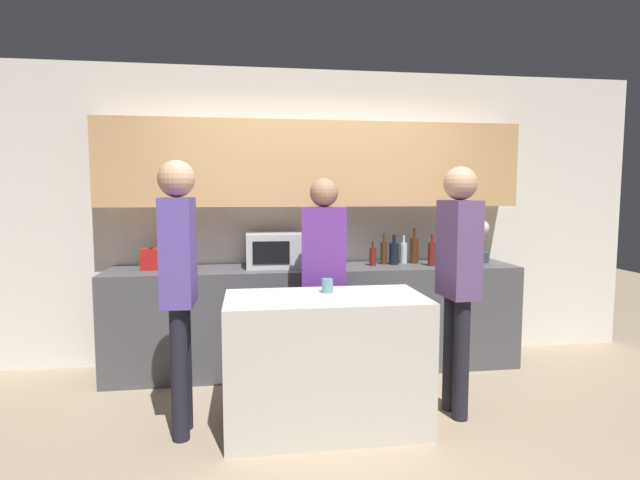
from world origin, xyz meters
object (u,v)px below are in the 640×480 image
(bottle_3, at_px, (404,252))
(person_left, at_px, (324,266))
(bottle_7, at_px, (448,250))
(bottle_0, at_px, (373,256))
(bottle_2, at_px, (394,253))
(potted_plant, at_px, (481,242))
(toaster, at_px, (157,259))
(cup_0, at_px, (327,286))
(person_right, at_px, (458,268))
(person_center, at_px, (179,272))
(bottle_5, at_px, (432,254))
(bottle_6, at_px, (442,251))
(microwave, at_px, (276,250))
(bottle_4, at_px, (414,250))
(bottle_1, at_px, (384,252))

(bottle_3, relative_size, person_left, 0.16)
(bottle_3, bearing_deg, bottle_7, -4.67)
(bottle_7, bearing_deg, bottle_0, -173.90)
(bottle_2, bearing_deg, potted_plant, 0.44)
(toaster, xyz_separation_m, bottle_0, (1.88, -0.05, -0.01))
(cup_0, bearing_deg, toaster, 140.73)
(potted_plant, bearing_deg, bottle_7, 175.70)
(person_right, bearing_deg, person_center, 88.02)
(potted_plant, distance_m, bottle_5, 0.56)
(potted_plant, xyz_separation_m, bottle_6, (-0.42, -0.07, -0.07))
(bottle_0, relative_size, person_right, 0.13)
(microwave, distance_m, toaster, 1.01)
(microwave, distance_m, bottle_2, 1.08)
(potted_plant, height_order, bottle_6, potted_plant)
(bottle_5, bearing_deg, bottle_2, 156.54)
(microwave, relative_size, toaster, 2.00)
(microwave, distance_m, bottle_7, 1.61)
(person_left, bearing_deg, toaster, -15.59)
(bottle_4, height_order, bottle_6, bottle_4)
(bottle_2, relative_size, cup_0, 2.82)
(bottle_6, xyz_separation_m, cup_0, (-1.22, -1.00, -0.10))
(person_left, bearing_deg, microwave, -51.90)
(bottle_7, bearing_deg, microwave, -179.08)
(bottle_4, height_order, bottle_7, bottle_4)
(toaster, distance_m, bottle_1, 2.00)
(bottle_5, distance_m, bottle_7, 0.27)
(bottle_1, bearing_deg, bottle_7, -0.80)
(potted_plant, height_order, person_center, person_center)
(microwave, bearing_deg, bottle_6, -2.57)
(microwave, distance_m, bottle_1, 0.99)
(bottle_3, height_order, bottle_6, bottle_6)
(bottle_0, relative_size, bottle_3, 0.84)
(cup_0, bearing_deg, bottle_2, 53.39)
(bottle_6, bearing_deg, person_left, -156.35)
(bottle_2, relative_size, bottle_3, 1.03)
(toaster, relative_size, cup_0, 2.70)
(bottle_6, relative_size, bottle_7, 1.04)
(bottle_5, bearing_deg, bottle_6, 30.62)
(bottle_4, relative_size, bottle_5, 1.14)
(bottle_6, bearing_deg, toaster, 178.42)
(person_center, bearing_deg, bottle_7, 118.65)
(bottle_7, xyz_separation_m, person_right, (-0.41, -1.16, 0.01))
(bottle_7, relative_size, person_center, 0.18)
(microwave, relative_size, bottle_5, 1.81)
(bottle_0, height_order, cup_0, bottle_0)
(person_left, distance_m, person_right, 1.02)
(person_left, xyz_separation_m, person_right, (0.86, -0.55, 0.05))
(microwave, bearing_deg, person_left, -59.58)
(bottle_0, xyz_separation_m, person_center, (-1.55, -1.11, 0.07))
(bottle_1, relative_size, bottle_5, 0.99)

